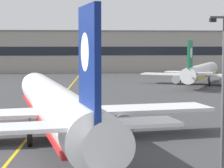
{
  "coord_description": "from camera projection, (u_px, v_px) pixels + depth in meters",
  "views": [
    {
      "loc": [
        3.05,
        -28.94,
        9.25
      ],
      "look_at": [
        7.49,
        18.27,
        5.09
      ],
      "focal_mm": 72.95,
      "sensor_mm": 36.0,
      "label": 1
    }
  ],
  "objects": [
    {
      "name": "airliner_background",
      "position": [
        201.0,
        72.0,
        103.14
      ],
      "size": [
        26.62,
        33.33,
        10.02
      ],
      "color": "white",
      "rests_on": "ground"
    },
    {
      "name": "apron_lamp_post",
      "position": [
        224.0,
        90.0,
        32.94
      ],
      "size": [
        2.24,
        0.9,
        11.31
      ],
      "color": "#515156",
      "rests_on": "ground"
    },
    {
      "name": "safety_cone_by_nose_gear",
      "position": [
        75.0,
        113.0,
        59.3
      ],
      "size": [
        0.44,
        0.44,
        0.55
      ],
      "color": "orange",
      "rests_on": "ground"
    },
    {
      "name": "taxiway_centreline",
      "position": [
        46.0,
        116.0,
        58.98
      ],
      "size": [
        14.23,
        179.48,
        0.01
      ],
      "primitive_type": "cube",
      "rotation": [
        0.0,
        0.0,
        -0.08
      ],
      "color": "yellow",
      "rests_on": "ground"
    },
    {
      "name": "airliner_foreground",
      "position": [
        55.0,
        106.0,
        43.45
      ],
      "size": [
        32.35,
        41.36,
        11.65
      ],
      "color": "white",
      "rests_on": "ground"
    },
    {
      "name": "terminal_building",
      "position": [
        53.0,
        51.0,
        150.34
      ],
      "size": [
        147.4,
        12.4,
        13.73
      ],
      "color": "#9E998E",
      "rests_on": "ground"
    }
  ]
}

